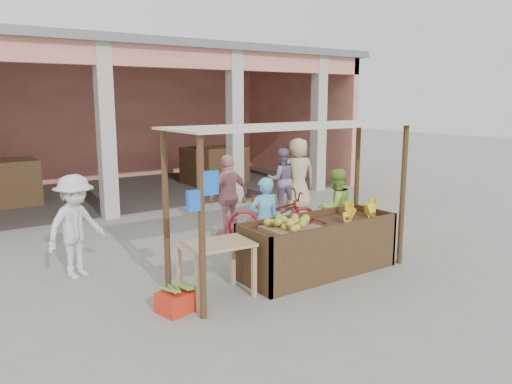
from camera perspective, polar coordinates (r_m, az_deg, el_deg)
ground at (r=7.94m, az=4.33°, el=-9.83°), size 60.00×60.00×0.00m
market_building at (r=15.44m, az=-17.01°, el=9.92°), size 14.40×6.40×4.20m
fruit_stall at (r=8.12m, az=7.13°, el=-6.43°), size 2.60×0.95×0.80m
stall_awning at (r=7.52m, az=4.16°, el=4.54°), size 4.09×1.35×2.39m
banana_heap at (r=8.51m, az=11.46°, el=-2.34°), size 1.01×0.55×0.18m
melon_tray at (r=7.58m, az=4.19°, el=-3.71°), size 0.81×0.70×0.21m
berry_heap at (r=7.89m, az=6.60°, el=-3.39°), size 0.44×0.36×0.14m
side_table at (r=7.02m, az=-4.55°, el=-6.90°), size 1.04×0.74×0.80m
papaya_pile at (r=6.95m, az=-4.58°, el=-4.98°), size 0.75×0.43×0.21m
red_crate at (r=6.83m, az=-8.81°, el=-12.19°), size 0.60×0.49×0.27m
plantain_bundle at (r=6.76m, az=-8.86°, el=-10.81°), size 0.40×0.28×0.08m
produce_sacks at (r=13.54m, az=-0.20°, el=0.25°), size 1.09×0.82×0.66m
vendor_blue at (r=8.50m, az=0.96°, el=-2.89°), size 0.64×0.51×1.57m
vendor_green at (r=9.50m, az=9.07°, el=-1.59°), size 0.79×0.51×1.56m
motorcycle at (r=9.93m, az=1.97°, el=-2.54°), size 1.30×2.06×1.02m
shopper_a at (r=8.25m, az=-19.94°, el=-3.28°), size 1.26×0.98×1.76m
shopper_b at (r=10.15m, az=-3.13°, el=-0.07°), size 1.12×0.72×1.78m
shopper_c at (r=12.60m, az=4.83°, el=2.51°), size 1.10×0.86×2.00m
shopper_f at (r=12.48m, az=2.93°, el=1.78°), size 0.95×0.74×1.71m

